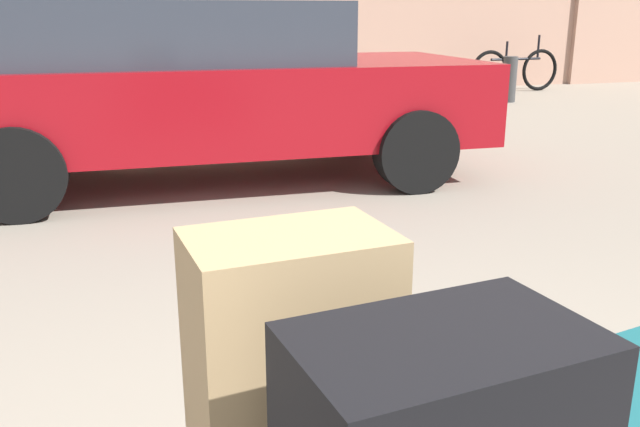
{
  "coord_description": "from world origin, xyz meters",
  "views": [
    {
      "loc": [
        -0.67,
        -0.87,
        1.34
      ],
      "look_at": [
        0.0,
        1.2,
        0.69
      ],
      "focal_mm": 37.84,
      "sensor_mm": 36.0,
      "label": 1
    }
  ],
  "objects_px": {
    "bicycle_leaning": "(515,70)",
    "bollard_kerb_mid": "(422,82)",
    "suitcase_tan_front_right": "(291,399)",
    "bollard_kerb_far": "(509,79)",
    "bollard_kerb_near": "(338,85)",
    "parked_car": "(206,87)"
  },
  "relations": [
    {
      "from": "suitcase_tan_front_right",
      "to": "bollard_kerb_near",
      "type": "height_order",
      "value": "suitcase_tan_front_right"
    },
    {
      "from": "suitcase_tan_front_right",
      "to": "bicycle_leaning",
      "type": "bearing_deg",
      "value": 50.23
    },
    {
      "from": "bollard_kerb_mid",
      "to": "parked_car",
      "type": "bearing_deg",
      "value": -135.67
    },
    {
      "from": "suitcase_tan_front_right",
      "to": "bicycle_leaning",
      "type": "distance_m",
      "value": 11.41
    },
    {
      "from": "suitcase_tan_front_right",
      "to": "bollard_kerb_mid",
      "type": "height_order",
      "value": "suitcase_tan_front_right"
    },
    {
      "from": "suitcase_tan_front_right",
      "to": "parked_car",
      "type": "relative_size",
      "value": 0.15
    },
    {
      "from": "bollard_kerb_mid",
      "to": "bollard_kerb_far",
      "type": "bearing_deg",
      "value": 0.0
    },
    {
      "from": "bicycle_leaning",
      "to": "bollard_kerb_near",
      "type": "bearing_deg",
      "value": -162.16
    },
    {
      "from": "parked_car",
      "to": "bollard_kerb_far",
      "type": "bearing_deg",
      "value": 34.87
    },
    {
      "from": "suitcase_tan_front_right",
      "to": "bollard_kerb_near",
      "type": "bearing_deg",
      "value": 65.8
    },
    {
      "from": "bollard_kerb_mid",
      "to": "suitcase_tan_front_right",
      "type": "bearing_deg",
      "value": -117.64
    },
    {
      "from": "bicycle_leaning",
      "to": "bollard_kerb_far",
      "type": "bearing_deg",
      "value": -126.57
    },
    {
      "from": "suitcase_tan_front_right",
      "to": "parked_car",
      "type": "bearing_deg",
      "value": 78.95
    },
    {
      "from": "suitcase_tan_front_right",
      "to": "bollard_kerb_near",
      "type": "relative_size",
      "value": 0.92
    },
    {
      "from": "suitcase_tan_front_right",
      "to": "bollard_kerb_mid",
      "type": "distance_m",
      "value": 9.15
    },
    {
      "from": "parked_car",
      "to": "bollard_kerb_far",
      "type": "distance_m",
      "value": 6.36
    },
    {
      "from": "bicycle_leaning",
      "to": "bollard_kerb_near",
      "type": "xyz_separation_m",
      "value": [
        -3.68,
        -1.19,
        -0.03
      ]
    },
    {
      "from": "bicycle_leaning",
      "to": "bollard_kerb_mid",
      "type": "xyz_separation_m",
      "value": [
        -2.37,
        -1.19,
        -0.03
      ]
    },
    {
      "from": "bicycle_leaning",
      "to": "bollard_kerb_mid",
      "type": "relative_size",
      "value": 2.55
    },
    {
      "from": "bicycle_leaning",
      "to": "bollard_kerb_far",
      "type": "height_order",
      "value": "bicycle_leaning"
    },
    {
      "from": "parked_car",
      "to": "bicycle_leaning",
      "type": "bearing_deg",
      "value": 38.34
    },
    {
      "from": "bollard_kerb_near",
      "to": "bollard_kerb_far",
      "type": "distance_m",
      "value": 2.8
    }
  ]
}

